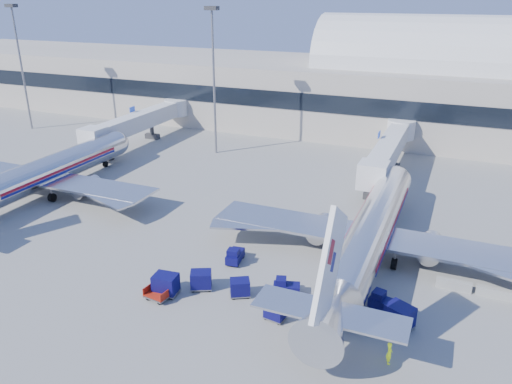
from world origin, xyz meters
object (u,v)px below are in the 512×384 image
at_px(mast_west, 213,60).
at_px(cart_train_c, 166,284).
at_px(ramp_worker, 389,353).
at_px(barrier_mid, 495,293).
at_px(jetbridge_near, 390,147).
at_px(mast_far_west, 19,49).
at_px(cart_solo_far, 400,316).
at_px(tug_left, 235,255).
at_px(tug_right, 383,302).
at_px(barrier_near, 454,285).
at_px(cart_open_red, 157,296).
at_px(airliner_main, 371,232).
at_px(cart_train_b, 201,280).
at_px(airliner_mid, 39,174).
at_px(tug_lead, 286,287).
at_px(cart_train_a, 240,287).
at_px(cart_solo_near, 275,311).
at_px(jetbridge_mid, 144,120).

xyz_separation_m(mast_west, cart_train_c, (15.04, -38.60, -13.79)).
bearing_deg(ramp_worker, barrier_mid, -45.93).
height_order(jetbridge_near, mast_far_west, mast_far_west).
bearing_deg(cart_solo_far, tug_left, -168.05).
bearing_deg(tug_right, jetbridge_near, 111.70).
height_order(barrier_near, cart_solo_far, cart_solo_far).
xyz_separation_m(tug_right, cart_train_c, (-17.73, -5.09, 0.28)).
bearing_deg(cart_solo_far, cart_open_red, -141.59).
distance_m(airliner_main, cart_train_b, 16.92).
distance_m(airliner_mid, cart_open_red, 30.38).
height_order(jetbridge_near, tug_lead, jetbridge_near).
relative_size(mast_far_west, cart_train_a, 10.38).
relative_size(tug_lead, cart_solo_near, 1.38).
bearing_deg(ramp_worker, jetbridge_mid, 34.84).
bearing_deg(cart_train_b, cart_solo_far, -21.42).
bearing_deg(ramp_worker, jetbridge_near, -5.97).
xyz_separation_m(airliner_main, airliner_mid, (-42.00, 0.00, 0.00)).
bearing_deg(cart_train_a, cart_train_b, 155.88).
relative_size(cart_train_c, ramp_worker, 1.33).
height_order(tug_left, cart_solo_far, cart_solo_far).
bearing_deg(barrier_mid, tug_right, -147.12).
bearing_deg(cart_solo_near, airliner_main, 77.66).
bearing_deg(cart_solo_near, airliner_mid, 169.95).
bearing_deg(barrier_mid, barrier_near, 180.00).
bearing_deg(jetbridge_mid, airliner_main, -30.64).
xyz_separation_m(cart_solo_near, cart_open_red, (-10.26, -1.37, -0.40)).
bearing_deg(mast_far_west, tug_left, -28.26).
bearing_deg(cart_train_a, jetbridge_mid, 104.21).
xyz_separation_m(barrier_near, cart_open_red, (-23.21, -11.59, -0.07)).
xyz_separation_m(jetbridge_mid, barrier_mid, (55.70, -28.81, -3.48)).
height_order(cart_solo_near, cart_solo_far, cart_solo_far).
height_order(airliner_main, cart_train_a, airliner_main).
distance_m(mast_west, cart_open_red, 44.65).
distance_m(airliner_mid, cart_train_b, 31.53).
height_order(barrier_mid, cart_train_a, cart_train_a).
xyz_separation_m(cart_train_a, cart_train_b, (-3.63, -0.34, 0.08)).
bearing_deg(airliner_main, tug_right, -70.90).
bearing_deg(ramp_worker, mast_far_west, 46.50).
bearing_deg(cart_solo_far, ramp_worker, -64.52).
distance_m(jetbridge_mid, tug_lead, 52.63).
xyz_separation_m(barrier_mid, cart_train_a, (-20.24, -8.29, 0.37)).
height_order(jetbridge_near, jetbridge_mid, same).
relative_size(tug_right, ramp_worker, 1.54).
bearing_deg(barrier_mid, cart_train_c, -158.02).
relative_size(tug_lead, tug_right, 0.96).
relative_size(mast_far_west, ramp_worker, 13.15).
height_order(airliner_main, tug_lead, airliner_main).
height_order(barrier_mid, tug_left, tug_left).
relative_size(tug_right, cart_train_c, 1.16).
bearing_deg(cart_train_c, tug_left, 61.13).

